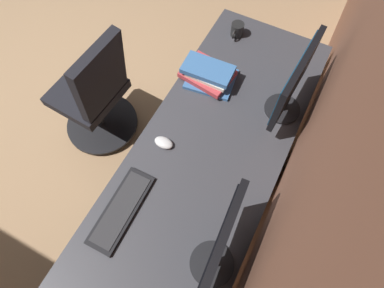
{
  "coord_description": "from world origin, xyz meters",
  "views": [
    {
      "loc": [
        0.79,
        2.13,
        2.24
      ],
      "look_at": [
        0.22,
        1.84,
        0.95
      ],
      "focal_mm": 29.55,
      "sensor_mm": 36.0,
      "label": 1
    }
  ],
  "objects_px": {
    "keyboard_main": "(121,209)",
    "coffee_mug": "(237,30)",
    "monitor_secondary": "(294,83)",
    "monitor_primary": "(215,256)",
    "book_stack_near": "(209,74)",
    "mouse_main": "(164,143)",
    "drawer_pedestal": "(221,158)",
    "office_chair": "(96,97)"
  },
  "relations": [
    {
      "from": "keyboard_main",
      "to": "coffee_mug",
      "type": "distance_m",
      "value": 1.31
    },
    {
      "from": "monitor_secondary",
      "to": "keyboard_main",
      "type": "bearing_deg",
      "value": -28.4
    },
    {
      "from": "monitor_primary",
      "to": "book_stack_near",
      "type": "xyz_separation_m",
      "value": [
        -0.92,
        -0.46,
        -0.21
      ]
    },
    {
      "from": "monitor_primary",
      "to": "book_stack_near",
      "type": "height_order",
      "value": "monitor_primary"
    },
    {
      "from": "keyboard_main",
      "to": "book_stack_near",
      "type": "bearing_deg",
      "value": 178.24
    },
    {
      "from": "mouse_main",
      "to": "book_stack_near",
      "type": "distance_m",
      "value": 0.5
    },
    {
      "from": "keyboard_main",
      "to": "mouse_main",
      "type": "distance_m",
      "value": 0.4
    },
    {
      "from": "drawer_pedestal",
      "to": "office_chair",
      "type": "xyz_separation_m",
      "value": [
        0.03,
        -0.94,
        0.11
      ]
    },
    {
      "from": "coffee_mug",
      "to": "office_chair",
      "type": "xyz_separation_m",
      "value": [
        0.69,
        -0.7,
        -0.32
      ]
    },
    {
      "from": "coffee_mug",
      "to": "monitor_primary",
      "type": "bearing_deg",
      "value": 19.13
    },
    {
      "from": "monitor_secondary",
      "to": "keyboard_main",
      "type": "xyz_separation_m",
      "value": [
        0.9,
        -0.49,
        -0.23
      ]
    },
    {
      "from": "keyboard_main",
      "to": "office_chair",
      "type": "bearing_deg",
      "value": -132.34
    },
    {
      "from": "monitor_primary",
      "to": "mouse_main",
      "type": "xyz_separation_m",
      "value": [
        -0.42,
        -0.48,
        -0.24
      ]
    },
    {
      "from": "mouse_main",
      "to": "book_stack_near",
      "type": "xyz_separation_m",
      "value": [
        -0.5,
        0.02,
        0.03
      ]
    },
    {
      "from": "monitor_primary",
      "to": "coffee_mug",
      "type": "relative_size",
      "value": 4.27
    },
    {
      "from": "monitor_primary",
      "to": "monitor_secondary",
      "type": "xyz_separation_m",
      "value": [
        -0.92,
        -0.0,
        -0.02
      ]
    },
    {
      "from": "monitor_secondary",
      "to": "mouse_main",
      "type": "xyz_separation_m",
      "value": [
        0.5,
        -0.48,
        -0.22
      ]
    },
    {
      "from": "book_stack_near",
      "to": "coffee_mug",
      "type": "distance_m",
      "value": 0.4
    },
    {
      "from": "coffee_mug",
      "to": "monitor_secondary",
      "type": "bearing_deg",
      "value": 48.48
    },
    {
      "from": "drawer_pedestal",
      "to": "keyboard_main",
      "type": "relative_size",
      "value": 1.65
    },
    {
      "from": "drawer_pedestal",
      "to": "coffee_mug",
      "type": "height_order",
      "value": "coffee_mug"
    },
    {
      "from": "monitor_primary",
      "to": "coffee_mug",
      "type": "xyz_separation_m",
      "value": [
        -1.32,
        -0.46,
        -0.22
      ]
    },
    {
      "from": "coffee_mug",
      "to": "office_chair",
      "type": "relative_size",
      "value": 0.12
    },
    {
      "from": "keyboard_main",
      "to": "coffee_mug",
      "type": "bearing_deg",
      "value": 178.64
    },
    {
      "from": "monitor_primary",
      "to": "office_chair",
      "type": "height_order",
      "value": "monitor_primary"
    },
    {
      "from": "monitor_primary",
      "to": "book_stack_near",
      "type": "distance_m",
      "value": 1.05
    },
    {
      "from": "monitor_secondary",
      "to": "office_chair",
      "type": "relative_size",
      "value": 0.49
    },
    {
      "from": "drawer_pedestal",
      "to": "monitor_secondary",
      "type": "bearing_deg",
      "value": 139.79
    },
    {
      "from": "monitor_secondary",
      "to": "book_stack_near",
      "type": "distance_m",
      "value": 0.5
    },
    {
      "from": "office_chair",
      "to": "monitor_secondary",
      "type": "bearing_deg",
      "value": 104.0
    },
    {
      "from": "monitor_primary",
      "to": "monitor_secondary",
      "type": "bearing_deg",
      "value": -179.78
    },
    {
      "from": "monitor_secondary",
      "to": "mouse_main",
      "type": "distance_m",
      "value": 0.73
    },
    {
      "from": "coffee_mug",
      "to": "office_chair",
      "type": "height_order",
      "value": "office_chair"
    },
    {
      "from": "monitor_secondary",
      "to": "book_stack_near",
      "type": "bearing_deg",
      "value": -90.12
    },
    {
      "from": "mouse_main",
      "to": "coffee_mug",
      "type": "distance_m",
      "value": 0.9
    },
    {
      "from": "monitor_primary",
      "to": "office_chair",
      "type": "distance_m",
      "value": 1.43
    },
    {
      "from": "monitor_primary",
      "to": "keyboard_main",
      "type": "height_order",
      "value": "monitor_primary"
    },
    {
      "from": "office_chair",
      "to": "monitor_primary",
      "type": "bearing_deg",
      "value": 61.45
    },
    {
      "from": "office_chair",
      "to": "book_stack_near",
      "type": "bearing_deg",
      "value": 112.51
    },
    {
      "from": "mouse_main",
      "to": "drawer_pedestal",
      "type": "bearing_deg",
      "value": 132.1
    },
    {
      "from": "keyboard_main",
      "to": "book_stack_near",
      "type": "relative_size",
      "value": 1.28
    },
    {
      "from": "monitor_primary",
      "to": "book_stack_near",
      "type": "bearing_deg",
      "value": -153.35
    }
  ]
}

